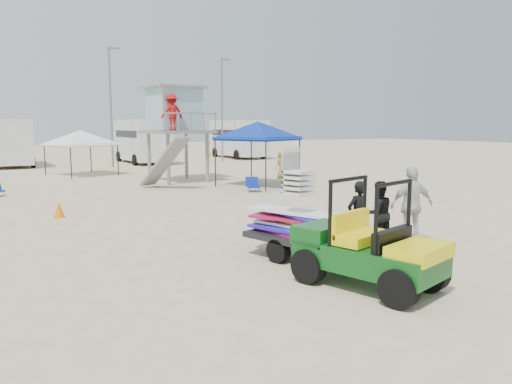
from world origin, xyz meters
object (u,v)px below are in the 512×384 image
surf_trailer (295,219)px  man_left (358,217)px  lifeguard_tower (174,112)px  canopy_blue (258,125)px  utility_cart (369,239)px

surf_trailer → man_left: (1.52, -0.30, -0.04)m
lifeguard_tower → man_left: bearing=-95.5°
lifeguard_tower → canopy_blue: bearing=-53.0°
surf_trailer → canopy_blue: 13.10m
surf_trailer → lifeguard_tower: bearing=78.9°
utility_cart → surf_trailer: 2.34m
man_left → lifeguard_tower: lifeguard_tower is taller
lifeguard_tower → utility_cart: bearing=-99.7°
man_left → canopy_blue: bearing=-111.0°
lifeguard_tower → canopy_blue: 4.61m
surf_trailer → canopy_blue: canopy_blue is taller
lifeguard_tower → surf_trailer: bearing=-101.1°
utility_cart → surf_trailer: bearing=89.9°
utility_cart → man_left: bearing=53.2°
surf_trailer → lifeguard_tower: size_ratio=0.56×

